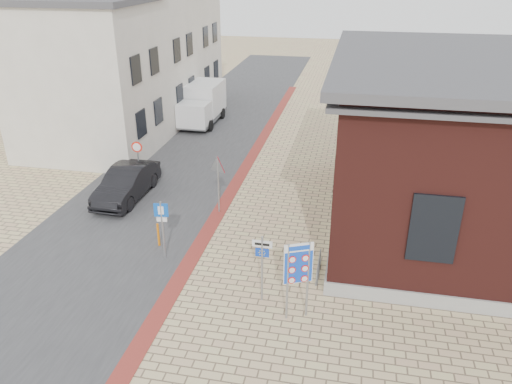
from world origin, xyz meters
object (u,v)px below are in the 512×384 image
Objects in this scene: essen_sign at (262,259)px; parking_sign at (162,221)px; box_truck at (203,104)px; border_sign at (298,265)px; bollard at (158,235)px; sedan at (127,183)px.

parking_sign is at bearing 157.16° from essen_sign.
box_truck is at bearing 94.56° from parking_sign.
essen_sign is (-1.19, 0.61, -0.32)m from border_sign.
border_sign reaches higher than essen_sign.
border_sign is 2.72× the size of bollard.
essen_sign is 4.30m from parking_sign.
border_sign is at bearing -31.83° from parking_sign.
bollard is (3.00, -15.59, -0.86)m from box_truck.
border_sign reaches higher than parking_sign.
bollard is (-0.55, 0.80, -1.09)m from parking_sign.
bollard is at bearing 127.49° from border_sign.
essen_sign reaches higher than sedan.
border_sign is at bearing -37.61° from sedan.
box_truck is 2.13× the size of parking_sign.
sedan is at bearing 128.63° from bollard.
sedan is 1.70× the size of border_sign.
border_sign is at bearing -64.75° from box_truck.
box_truck is (0.00, 11.84, 0.61)m from sedan.
border_sign is at bearing -28.66° from bollard.
box_truck is 5.17× the size of bollard.
essen_sign is (7.50, -18.09, 0.21)m from box_truck.
sedan is at bearing 117.85° from border_sign.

